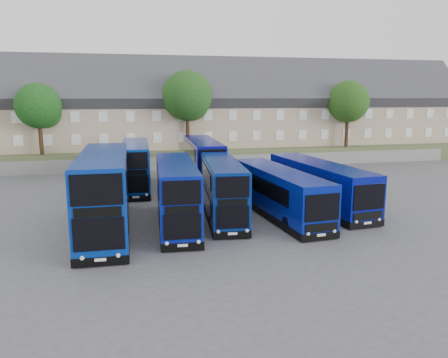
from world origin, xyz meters
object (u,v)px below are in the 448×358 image
at_px(tree_mid, 188,98).
at_px(tree_east, 349,103).
at_px(dd_front_mid, 177,195).
at_px(tree_far, 363,100).
at_px(dd_front_left, 105,194).
at_px(tree_west, 40,108).
at_px(coach_east_a, 279,193).

relative_size(tree_mid, tree_east, 1.12).
xyz_separation_m(dd_front_mid, tree_far, (30.18, 29.92, 5.73)).
distance_m(dd_front_left, tree_far, 46.23).
relative_size(dd_front_mid, tree_west, 1.36).
bearing_deg(tree_west, tree_east, 0.00).
distance_m(dd_front_mid, tree_far, 42.88).
height_order(dd_front_mid, tree_far, tree_far).
relative_size(coach_east_a, tree_mid, 1.31).
bearing_deg(tree_mid, tree_west, -178.21).
bearing_deg(coach_east_a, tree_far, 46.91).
bearing_deg(tree_west, coach_east_a, -49.20).
height_order(tree_mid, tree_far, tree_mid).
bearing_deg(tree_far, dd_front_left, -138.93).
xyz_separation_m(coach_east_a, tree_far, (22.95, 29.08, 6.13)).
relative_size(dd_front_mid, tree_far, 1.20).
bearing_deg(tree_far, tree_east, -130.60).
height_order(dd_front_left, coach_east_a, dd_front_left).
relative_size(dd_front_mid, tree_mid, 1.13).
height_order(dd_front_left, dd_front_mid, dd_front_left).
height_order(dd_front_left, tree_east, tree_east).
xyz_separation_m(dd_front_left, tree_far, (34.62, 30.17, 5.35)).
bearing_deg(dd_front_left, tree_east, 39.44).
xyz_separation_m(dd_front_mid, tree_east, (24.18, 22.92, 5.39)).
distance_m(tree_east, tree_far, 9.23).
distance_m(dd_front_left, tree_east, 37.16).
xyz_separation_m(dd_front_left, tree_mid, (8.62, 23.67, 5.69)).
distance_m(tree_west, tree_mid, 16.04).
bearing_deg(tree_mid, tree_east, -1.43).
bearing_deg(tree_mid, tree_far, 14.04).
height_order(tree_west, tree_far, tree_far).
bearing_deg(tree_far, dd_front_mid, -135.25).
distance_m(dd_front_left, tree_mid, 25.82).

